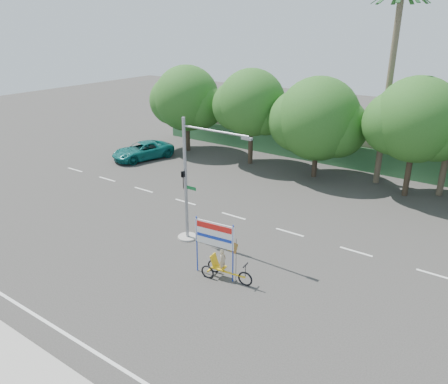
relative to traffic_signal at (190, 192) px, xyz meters
The scene contains 12 objects.
ground 5.40m from the traffic_signal, 61.13° to the right, with size 120.00×120.00×0.00m, color #33302D.
sidewalk_near 12.04m from the traffic_signal, 79.17° to the right, with size 50.00×2.40×0.12m, color gray.
fence 17.76m from the traffic_signal, 82.85° to the left, with size 38.00×0.08×2.00m, color #336B3D.
building_left 23.38m from the traffic_signal, 109.52° to the left, with size 12.00×8.00×4.00m, color beige.
tree_far_left 18.45m from the traffic_signal, 130.22° to the left, with size 7.14×6.00×7.96m.
tree_left 14.99m from the traffic_signal, 109.08° to the left, with size 6.66×5.60×8.07m.
tree_center 14.15m from the traffic_signal, 85.33° to the left, with size 7.62×6.40×7.85m.
tree_right 16.38m from the traffic_signal, 59.83° to the left, with size 6.90×5.80×8.36m.
palm_short 17.56m from the traffic_signal, 69.84° to the left, with size 3.73×3.79×14.45m.
traffic_signal is the anchor object (origin of this frame).
trike_billboard 4.61m from the traffic_signal, 31.93° to the right, with size 3.07×0.84×3.03m.
pickup_truck 16.54m from the traffic_signal, 144.50° to the left, with size 2.54×5.50×1.53m, color #0D605B.
Camera 1 is at (12.11, -13.07, 11.69)m, focal length 35.00 mm.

